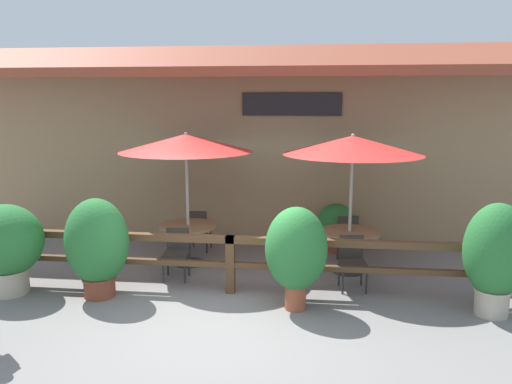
{
  "coord_description": "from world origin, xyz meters",
  "views": [
    {
      "loc": [
        1.29,
        -6.54,
        3.1
      ],
      "look_at": [
        0.37,
        1.46,
        1.6
      ],
      "focal_mm": 35.0,
      "sensor_mm": 36.0,
      "label": 1
    }
  ],
  "objects": [
    {
      "name": "ground_plane",
      "position": [
        0.0,
        0.0,
        0.0
      ],
      "size": [
        60.0,
        60.0,
        0.0
      ],
      "primitive_type": "plane",
      "color": "slate"
    },
    {
      "name": "building_facade",
      "position": [
        0.0,
        4.1,
        2.16
      ],
      "size": [
        14.28,
        1.49,
        4.23
      ],
      "color": "#997A56",
      "rests_on": "ground"
    },
    {
      "name": "patio_railing",
      "position": [
        0.0,
        1.05,
        0.7
      ],
      "size": [
        10.4,
        0.14,
        0.95
      ],
      "color": "brown",
      "rests_on": "ground"
    },
    {
      "name": "patio_umbrella_near",
      "position": [
        -1.04,
        2.41,
        2.31
      ],
      "size": [
        2.45,
        2.45,
        2.51
      ],
      "color": "#B7B2A8",
      "rests_on": "ground"
    },
    {
      "name": "dining_table_near",
      "position": [
        -1.04,
        2.41,
        0.61
      ],
      "size": [
        1.09,
        1.09,
        0.76
      ],
      "color": "olive",
      "rests_on": "ground"
    },
    {
      "name": "chair_near_streetside",
      "position": [
        -1.05,
        1.61,
        0.5
      ],
      "size": [
        0.44,
        0.44,
        0.87
      ],
      "rotation": [
        0.0,
        0.0,
        0.06
      ],
      "color": "#332D28",
      "rests_on": "ground"
    },
    {
      "name": "chair_near_wallside",
      "position": [
        -1.02,
        3.2,
        0.5
      ],
      "size": [
        0.43,
        0.43,
        0.87
      ],
      "rotation": [
        0.0,
        0.0,
        3.12
      ],
      "color": "#332D28",
      "rests_on": "ground"
    },
    {
      "name": "patio_umbrella_middle",
      "position": [
        1.97,
        2.3,
        2.31
      ],
      "size": [
        2.45,
        2.45,
        2.51
      ],
      "color": "#B7B2A8",
      "rests_on": "ground"
    },
    {
      "name": "dining_table_middle",
      "position": [
        1.97,
        2.3,
        0.61
      ],
      "size": [
        1.09,
        1.09,
        0.76
      ],
      "color": "olive",
      "rests_on": "ground"
    },
    {
      "name": "chair_middle_streetside",
      "position": [
        1.97,
        1.47,
        0.5
      ],
      "size": [
        0.47,
        0.47,
        0.87
      ],
      "rotation": [
        0.0,
        0.0,
        0.12
      ],
      "color": "#332D28",
      "rests_on": "ground"
    },
    {
      "name": "chair_middle_wallside",
      "position": [
        1.98,
        3.12,
        0.5
      ],
      "size": [
        0.45,
        0.45,
        0.87
      ],
      "rotation": [
        0.0,
        0.0,
        3.23
      ],
      "color": "#332D28",
      "rests_on": "ground"
    },
    {
      "name": "potted_plant_corner_fern",
      "position": [
        3.92,
        0.65,
        0.91
      ],
      "size": [
        0.91,
        0.82,
        1.67
      ],
      "color": "#B7AD99",
      "rests_on": "ground"
    },
    {
      "name": "potted_plant_tall_tropical",
      "position": [
        -2.05,
        0.66,
        0.86
      ],
      "size": [
        1.0,
        0.9,
        1.59
      ],
      "color": "brown",
      "rests_on": "ground"
    },
    {
      "name": "potted_plant_small_flowering",
      "position": [
        1.07,
        0.53,
        0.91
      ],
      "size": [
        0.92,
        0.83,
        1.57
      ],
      "color": "#9E4C33",
      "rests_on": "ground"
    },
    {
      "name": "potted_plant_broad_leaf",
      "position": [
        -3.55,
        0.61,
        0.83
      ],
      "size": [
        1.18,
        1.06,
        1.47
      ],
      "color": "#B7AD99",
      "rests_on": "ground"
    },
    {
      "name": "potted_plant_entrance_palm",
      "position": [
        1.79,
        3.55,
        0.56
      ],
      "size": [
        0.73,
        0.66,
        1.0
      ],
      "color": "brown",
      "rests_on": "ground"
    }
  ]
}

